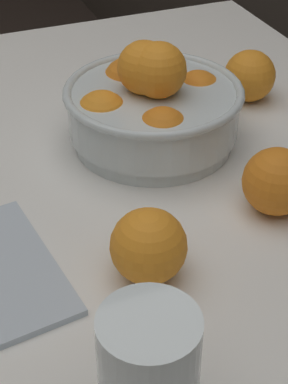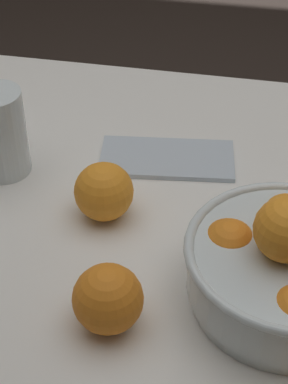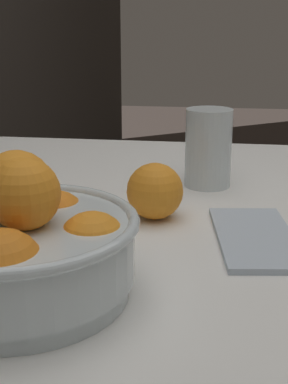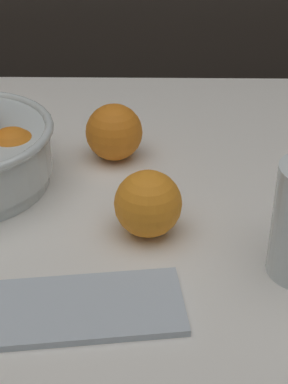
{
  "view_description": "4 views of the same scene",
  "coord_description": "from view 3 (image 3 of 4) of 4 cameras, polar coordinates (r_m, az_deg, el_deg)",
  "views": [
    {
      "loc": [
        0.56,
        -0.23,
        1.22
      ],
      "look_at": [
        0.03,
        -0.01,
        0.8
      ],
      "focal_mm": 60.0,
      "sensor_mm": 36.0,
      "label": 1
    },
    {
      "loc": [
        -0.09,
        0.62,
        1.33
      ],
      "look_at": [
        0.04,
        -0.01,
        0.8
      ],
      "focal_mm": 60.0,
      "sensor_mm": 36.0,
      "label": 2
    },
    {
      "loc": [
        -0.63,
        -0.12,
        1.01
      ],
      "look_at": [
        0.05,
        -0.02,
        0.79
      ],
      "focal_mm": 50.0,
      "sensor_mm": 36.0,
      "label": 3
    },
    {
      "loc": [
        0.1,
        -0.67,
        1.2
      ],
      "look_at": [
        0.09,
        -0.02,
        0.78
      ],
      "focal_mm": 60.0,
      "sensor_mm": 36.0,
      "label": 4
    }
  ],
  "objects": [
    {
      "name": "napkin",
      "position": [
        0.72,
        11.8,
        -4.74
      ],
      "size": [
        0.22,
        0.13,
        0.01
      ],
      "primitive_type": "cube",
      "rotation": [
        0.0,
        0.0,
        0.13
      ],
      "color": "silver",
      "rests_on": "dining_table"
    },
    {
      "name": "dining_table",
      "position": [
        0.73,
        -2.47,
        -10.96
      ],
      "size": [
        1.24,
        0.91,
        0.73
      ],
      "color": "white",
      "rests_on": "ground_plane"
    },
    {
      "name": "fruit_bowl",
      "position": [
        0.56,
        -12.91,
        -5.61
      ],
      "size": [
        0.25,
        0.25,
        0.15
      ],
      "color": "silver",
      "rests_on": "dining_table"
    },
    {
      "name": "orange_loose_near_bowl",
      "position": [
        0.77,
        -13.2,
        -0.46
      ],
      "size": [
        0.08,
        0.08,
        0.08
      ],
      "primitive_type": "sphere",
      "color": "orange",
      "rests_on": "dining_table"
    },
    {
      "name": "juice_glass",
      "position": [
        0.93,
        6.86,
        4.34
      ],
      "size": [
        0.08,
        0.08,
        0.13
      ],
      "color": "#F4A314",
      "rests_on": "dining_table"
    },
    {
      "name": "orange_loose_aside",
      "position": [
        0.77,
        1.17,
        0.09
      ],
      "size": [
        0.08,
        0.08,
        0.08
      ],
      "primitive_type": "sphere",
      "color": "orange",
      "rests_on": "dining_table"
    }
  ]
}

